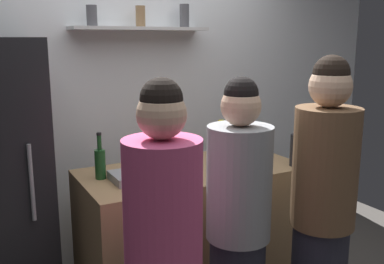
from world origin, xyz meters
TOP-DOWN VIEW (x-y plane):
  - back_wall_assembly at (0.00, 1.25)m, footprint 4.80×0.32m
  - counter at (0.14, 0.49)m, footprint 1.47×0.72m
  - baking_pan at (-0.25, 0.44)m, footprint 0.34×0.24m
  - utensil_holder at (0.72, 0.74)m, footprint 0.11×0.11m
  - wine_bottle_amber_glass at (0.03, 0.72)m, footprint 0.08×0.08m
  - wine_bottle_dark_glass at (0.79, 0.22)m, footprint 0.08×0.08m
  - wine_bottle_green_glass at (-0.46, 0.57)m, footprint 0.07×0.07m
  - water_bottle_plastic at (0.54, 0.76)m, footprint 0.08×0.08m
  - person_brown_jacket at (0.46, -0.38)m, footprint 0.34×0.34m
  - person_grey_hoodie at (0.04, -0.21)m, footprint 0.34×0.34m

SIDE VIEW (x-z plane):
  - counter at x=0.14m, z-range 0.00..0.93m
  - person_grey_hoodie at x=0.04m, z-range -0.01..1.59m
  - person_brown_jacket at x=0.46m, z-range -0.01..1.70m
  - baking_pan at x=-0.25m, z-range 0.93..0.98m
  - utensil_holder at x=0.72m, z-range 0.89..1.11m
  - wine_bottle_green_glass at x=-0.46m, z-range 0.89..1.18m
  - water_bottle_plastic at x=0.54m, z-range 0.92..1.17m
  - wine_bottle_amber_glass at x=0.03m, z-range 0.90..1.20m
  - wine_bottle_dark_glass at x=0.79m, z-range 0.90..1.21m
  - back_wall_assembly at x=0.00m, z-range 0.00..2.60m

